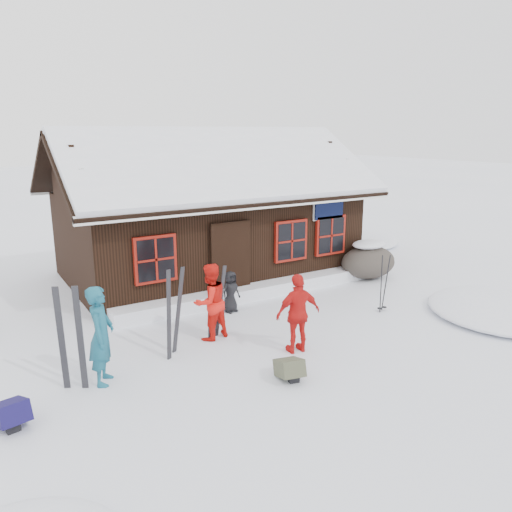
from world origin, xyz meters
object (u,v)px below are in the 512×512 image
object	(u,v)px
skier_orange_left	(210,302)
skier_orange_right	(298,313)
boulder	(368,261)
backpack_olive	(289,372)
ski_pair_left	(174,313)
skier_teal	(101,335)
backpack_blue	(11,417)
skier_crouched	(231,292)
ski_poles	(383,284)

from	to	relation	value
skier_orange_left	skier_orange_right	xyz separation A→B (m)	(1.18, -1.48, -0.02)
boulder	backpack_olive	distance (m)	6.90
skier_orange_right	ski_pair_left	size ratio (longest dim) A/B	0.90
skier_teal	backpack_blue	distance (m)	1.82
skier_orange_left	ski_pair_left	distance (m)	0.98
skier_teal	boulder	bearing A→B (deg)	-47.96
skier_orange_left	skier_crouched	bearing A→B (deg)	-146.07
skier_orange_left	backpack_blue	world-z (taller)	skier_orange_left
skier_orange_right	ski_pair_left	bearing A→B (deg)	-21.97
skier_teal	ski_pair_left	size ratio (longest dim) A/B	0.99
skier_crouched	boulder	xyz separation A→B (m)	(4.89, 0.40, 0.01)
skier_crouched	backpack_olive	distance (m)	3.64
skier_crouched	backpack_blue	xyz separation A→B (m)	(-5.12, -2.58, -0.35)
ski_pair_left	skier_teal	bearing A→B (deg)	167.04
skier_crouched	ski_poles	distance (m)	3.70
skier_orange_left	backpack_blue	bearing A→B (deg)	6.68
skier_crouched	backpack_blue	size ratio (longest dim) A/B	1.75
boulder	backpack_blue	xyz separation A→B (m)	(-10.01, -2.98, -0.36)
ski_poles	backpack_olive	world-z (taller)	ski_poles
skier_orange_right	backpack_olive	xyz separation A→B (m)	(-0.81, -0.87, -0.65)
skier_orange_right	backpack_blue	distance (m)	5.21
skier_crouched	backpack_olive	size ratio (longest dim) A/B	1.86
backpack_olive	ski_poles	bearing A→B (deg)	35.44
skier_orange_right	ski_poles	world-z (taller)	skier_orange_right
skier_teal	skier_crouched	bearing A→B (deg)	-34.99
ski_pair_left	ski_poles	xyz separation A→B (m)	(5.25, -0.40, -0.16)
boulder	ski_poles	size ratio (longest dim) A/B	1.21
skier_orange_left	ski_poles	distance (m)	4.37
skier_crouched	skier_orange_right	bearing A→B (deg)	-102.21
backpack_blue	ski_pair_left	bearing A→B (deg)	8.35
skier_teal	boulder	size ratio (longest dim) A/B	1.00
skier_orange_left	ski_poles	bearing A→B (deg)	158.36
ski_pair_left	skier_orange_left	bearing A→B (deg)	-12.23
skier_crouched	boulder	world-z (taller)	boulder
skier_orange_right	backpack_olive	world-z (taller)	skier_orange_right
skier_orange_left	skier_orange_right	size ratio (longest dim) A/B	1.02
boulder	ski_poles	distance (m)	2.86
skier_crouched	ski_pair_left	bearing A→B (deg)	-157.55
ski_pair_left	skier_crouched	bearing A→B (deg)	6.19
skier_orange_left	skier_crouched	size ratio (longest dim) A/B	1.60
skier_teal	backpack_blue	world-z (taller)	skier_teal
skier_teal	skier_crouched	distance (m)	4.08
skier_teal	skier_orange_left	size ratio (longest dim) A/B	1.08
ski_pair_left	backpack_blue	xyz separation A→B (m)	(-3.05, -1.10, -0.68)
ski_poles	backpack_blue	world-z (taller)	ski_poles
skier_crouched	backpack_blue	distance (m)	5.75
skier_teal	ski_pair_left	world-z (taller)	skier_teal
ski_poles	backpack_olive	size ratio (longest dim) A/B	2.65
ski_poles	backpack_olive	bearing A→B (deg)	-157.22
backpack_olive	boulder	bearing A→B (deg)	47.58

